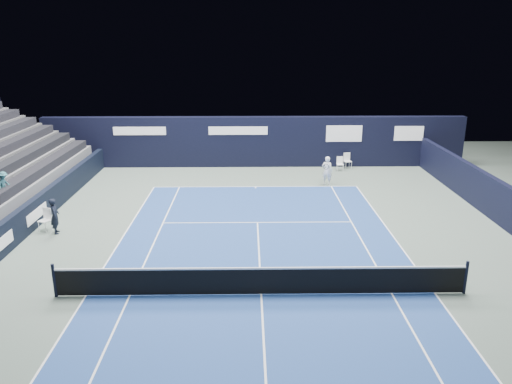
% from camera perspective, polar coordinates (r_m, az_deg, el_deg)
% --- Properties ---
extents(ground, '(48.00, 48.00, 0.00)m').
position_cam_1_polar(ground, '(17.75, 0.43, -8.54)').
color(ground, '#516156').
rests_on(ground, ground).
extents(court_surface, '(10.97, 23.77, 0.01)m').
position_cam_1_polar(court_surface, '(15.97, 0.60, -11.65)').
color(court_surface, navy).
rests_on(court_surface, ground).
extents(enclosure_wall_right, '(0.30, 22.00, 1.80)m').
position_cam_1_polar(enclosure_wall_right, '(23.75, 26.42, -1.32)').
color(enclosure_wall_right, black).
rests_on(enclosure_wall_right, ground).
extents(folding_chair_back_a, '(0.38, 0.37, 0.86)m').
position_cam_1_polar(folding_chair_back_a, '(30.65, 9.57, 3.33)').
color(folding_chair_back_a, white).
rests_on(folding_chair_back_a, ground).
extents(folding_chair_back_b, '(0.50, 0.48, 0.96)m').
position_cam_1_polar(folding_chair_back_b, '(31.30, 10.39, 3.68)').
color(folding_chair_back_b, silver).
rests_on(folding_chair_back_b, ground).
extents(line_judge_chair, '(0.54, 0.53, 0.94)m').
position_cam_1_polar(line_judge_chair, '(22.58, -22.89, -2.73)').
color(line_judge_chair, white).
rests_on(line_judge_chair, ground).
extents(line_judge, '(0.50, 0.62, 1.49)m').
position_cam_1_polar(line_judge, '(22.01, -22.00, -2.56)').
color(line_judge, black).
rests_on(line_judge, ground).
extents(court_markings, '(11.03, 23.83, 0.00)m').
position_cam_1_polar(court_markings, '(15.97, 0.60, -11.63)').
color(court_markings, white).
rests_on(court_markings, court_surface).
extents(tennis_net, '(12.90, 0.10, 1.10)m').
position_cam_1_polar(tennis_net, '(15.73, 0.61, -10.04)').
color(tennis_net, black).
rests_on(tennis_net, ground).
extents(back_sponsor_wall, '(26.00, 0.63, 3.10)m').
position_cam_1_polar(back_sponsor_wall, '(31.10, -0.17, 5.78)').
color(back_sponsor_wall, black).
rests_on(back_sponsor_wall, ground).
extents(side_barrier_left, '(0.33, 22.00, 1.20)m').
position_cam_1_polar(side_barrier_left, '(23.06, -24.15, -2.32)').
color(side_barrier_left, black).
rests_on(side_barrier_left, ground).
extents(tennis_player, '(0.68, 0.90, 1.59)m').
position_cam_1_polar(tennis_player, '(27.47, 8.12, 2.45)').
color(tennis_player, white).
rests_on(tennis_player, ground).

